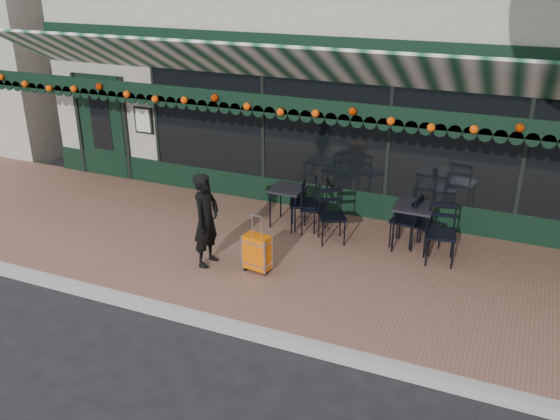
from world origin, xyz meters
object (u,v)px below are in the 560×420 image
at_px(chair_a_left, 405,221).
at_px(woman, 206,220).
at_px(chair_a_right, 426,226).
at_px(cafe_table_a, 414,210).
at_px(chair_b_front, 332,217).
at_px(suitcase, 257,253).
at_px(chair_b_right, 314,208).
at_px(cafe_table_b, 288,192).
at_px(chair_a_front, 441,235).
at_px(chair_b_left, 303,204).

bearing_deg(chair_a_left, woman, -50.32).
relative_size(woman, chair_a_right, 1.76).
xyz_separation_m(cafe_table_a, chair_b_front, (-1.29, -0.28, -0.23)).
xyz_separation_m(suitcase, chair_b_right, (0.30, 1.67, 0.14)).
distance_m(cafe_table_a, cafe_table_b, 2.23).
height_order(chair_b_right, chair_b_front, chair_b_front).
bearing_deg(cafe_table_b, chair_a_left, -0.30).
bearing_deg(chair_a_right, chair_a_front, -122.38).
relative_size(woman, cafe_table_a, 1.95).
distance_m(cafe_table_b, chair_b_front, 1.02).
height_order(woman, suitcase, woman).
xyz_separation_m(cafe_table_a, chair_a_left, (-0.13, 0.06, -0.24)).
relative_size(chair_a_left, chair_a_right, 1.06).
bearing_deg(chair_b_front, chair_b_left, 126.01).
height_order(cafe_table_a, chair_b_left, chair_b_left).
xyz_separation_m(cafe_table_a, cafe_table_b, (-2.23, 0.07, -0.05)).
distance_m(chair_a_right, chair_b_right, 1.91).
xyz_separation_m(woman, chair_b_front, (1.52, 1.50, -0.29)).
bearing_deg(suitcase, chair_b_right, 87.23).
relative_size(cafe_table_b, chair_b_left, 0.73).
bearing_deg(chair_a_left, suitcase, -41.51).
distance_m(cafe_table_a, chair_a_front, 0.62).
bearing_deg(chair_a_right, suitcase, 146.00).
bearing_deg(cafe_table_a, chair_b_left, 179.99).
bearing_deg(woman, chair_b_front, -44.42).
bearing_deg(chair_b_front, woman, -164.73).
distance_m(cafe_table_b, chair_a_right, 2.45).
height_order(cafe_table_a, chair_a_left, chair_a_left).
relative_size(cafe_table_b, chair_b_right, 0.79).
bearing_deg(chair_a_front, cafe_table_b, 162.68).
bearing_deg(chair_a_right, chair_b_left, 108.80).
distance_m(suitcase, cafe_table_b, 1.81).
height_order(chair_a_left, chair_a_right, chair_a_left).
relative_size(chair_a_front, chair_b_left, 0.97).
height_order(suitcase, chair_b_right, suitcase).
height_order(cafe_table_b, chair_a_right, chair_a_right).
bearing_deg(chair_a_front, chair_a_left, 140.55).
bearing_deg(cafe_table_b, cafe_table_a, -1.70).
bearing_deg(chair_b_front, suitcase, -145.88).
distance_m(woman, chair_b_front, 2.16).
relative_size(cafe_table_b, chair_b_front, 0.78).
bearing_deg(chair_b_left, woman, -46.49).
bearing_deg(chair_b_right, chair_a_right, -101.54).
height_order(chair_a_right, chair_b_front, chair_b_front).
xyz_separation_m(cafe_table_b, chair_a_left, (2.10, -0.01, -0.19)).
xyz_separation_m(woman, cafe_table_b, (0.58, 1.85, -0.11)).
xyz_separation_m(woman, chair_a_front, (3.31, 1.47, -0.27)).
distance_m(suitcase, chair_b_left, 1.71).
relative_size(chair_a_right, chair_b_left, 0.87).
bearing_deg(cafe_table_a, chair_a_front, -31.86).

